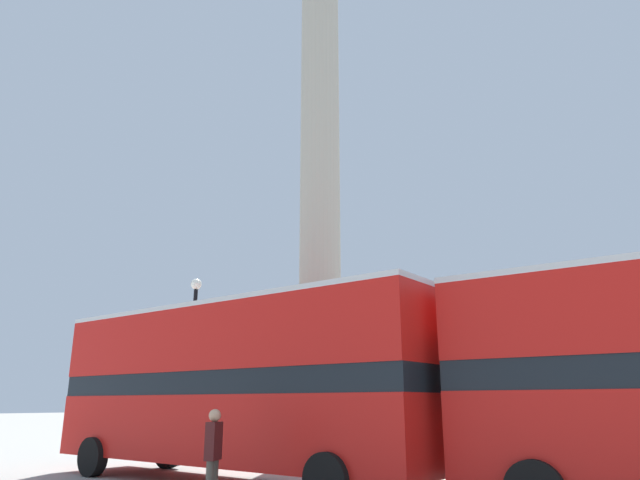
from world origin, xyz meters
The scene contains 6 objects.
ground_plane centered at (0.00, 0.00, 0.00)m, with size 200.00×200.00×0.00m, color #9E9B93.
monument_column centered at (0.00, 0.00, 7.55)m, with size 5.95×5.95×24.85m.
bus_a centered at (1.88, -6.66, 2.39)m, with size 11.35×3.25×4.32m.
equestrian_statue centered at (-8.21, 3.20, 1.50)m, with size 4.28×3.78×5.58m.
street_lamp centered at (-2.62, -3.89, 3.21)m, with size 0.38×0.38×6.10m.
pedestrian_by_plinth centered at (4.07, -9.45, 1.01)m, with size 0.36×0.50×1.77m.
Camera 1 is at (12.13, -17.66, 1.89)m, focal length 32.00 mm.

